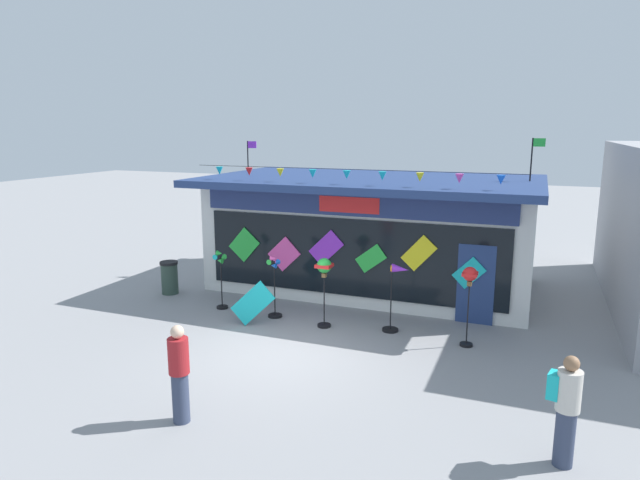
# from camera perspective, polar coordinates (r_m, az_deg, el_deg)

# --- Properties ---
(ground_plane) EXTENTS (80.00, 80.00, 0.00)m
(ground_plane) POSITION_cam_1_polar(r_m,az_deg,el_deg) (12.32, -3.52, -11.38)
(ground_plane) COLOR gray
(kite_shop_building) EXTENTS (9.55, 5.83, 4.52)m
(kite_shop_building) POSITION_cam_1_polar(r_m,az_deg,el_deg) (16.92, 5.60, 0.96)
(kite_shop_building) COLOR silver
(kite_shop_building) RESTS_ON ground_plane
(wind_spinner_far_left) EXTENTS (0.35, 0.31, 1.60)m
(wind_spinner_far_left) POSITION_cam_1_polar(r_m,az_deg,el_deg) (14.99, -10.20, -3.36)
(wind_spinner_far_left) COLOR black
(wind_spinner_far_left) RESTS_ON ground_plane
(wind_spinner_left) EXTENTS (0.36, 0.36, 1.63)m
(wind_spinner_left) POSITION_cam_1_polar(r_m,az_deg,el_deg) (14.17, -4.74, -4.65)
(wind_spinner_left) COLOR black
(wind_spinner_left) RESTS_ON ground_plane
(wind_spinner_center_left) EXTENTS (0.37, 0.37, 1.72)m
(wind_spinner_center_left) POSITION_cam_1_polar(r_m,az_deg,el_deg) (13.32, 0.44, -3.35)
(wind_spinner_center_left) COLOR black
(wind_spinner_center_left) RESTS_ON ground_plane
(wind_spinner_center_right) EXTENTS (0.62, 0.39, 1.65)m
(wind_spinner_center_right) POSITION_cam_1_polar(r_m,az_deg,el_deg) (13.20, 7.87, -5.15)
(wind_spinner_center_right) COLOR black
(wind_spinner_center_right) RESTS_ON ground_plane
(wind_spinner_right) EXTENTS (0.32, 0.32, 1.82)m
(wind_spinner_right) POSITION_cam_1_polar(r_m,az_deg,el_deg) (12.55, 15.13, -4.31)
(wind_spinner_right) COLOR black
(wind_spinner_right) RESTS_ON ground_plane
(person_near_camera) EXTENTS (0.47, 0.36, 1.68)m
(person_near_camera) POSITION_cam_1_polar(r_m,az_deg,el_deg) (8.91, 23.98, -15.53)
(person_near_camera) COLOR #333D56
(person_near_camera) RESTS_ON ground_plane
(person_mid_plaza) EXTENTS (0.34, 0.34, 1.68)m
(person_mid_plaza) POSITION_cam_1_polar(r_m,az_deg,el_deg) (9.56, -14.27, -13.16)
(person_mid_plaza) COLOR #333D56
(person_mid_plaza) RESTS_ON ground_plane
(trash_bin) EXTENTS (0.52, 0.52, 0.96)m
(trash_bin) POSITION_cam_1_polar(r_m,az_deg,el_deg) (16.80, -15.23, -3.73)
(trash_bin) COLOR #2D4238
(trash_bin) RESTS_ON ground_plane
(display_kite_on_ground) EXTENTS (1.12, 0.29, 1.12)m
(display_kite_on_ground) POSITION_cam_1_polar(r_m,az_deg,el_deg) (13.76, -6.93, -6.47)
(display_kite_on_ground) COLOR #19B7BC
(display_kite_on_ground) RESTS_ON ground_plane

